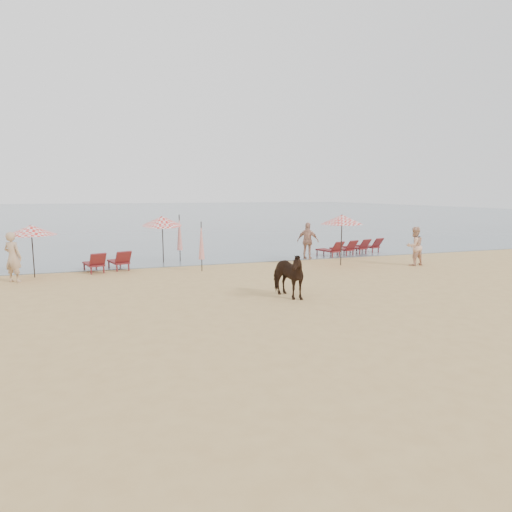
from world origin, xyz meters
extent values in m
plane|color=tan|center=(0.00, 0.00, 0.00)|extent=(120.00, 120.00, 0.00)
cube|color=#51606B|center=(0.00, 80.00, 0.00)|extent=(160.00, 140.00, 0.06)
cube|color=maroon|center=(-5.92, 9.84, 0.35)|extent=(1.01, 1.51, 0.08)
cube|color=maroon|center=(-5.71, 9.13, 0.62)|extent=(0.74, 0.62, 0.61)
cube|color=maroon|center=(-4.88, 10.15, 0.35)|extent=(1.01, 1.51, 0.08)
cube|color=maroon|center=(-4.67, 9.44, 0.62)|extent=(0.74, 0.62, 0.61)
cube|color=maroon|center=(6.03, 10.75, 0.34)|extent=(0.98, 1.47, 0.08)
cube|color=maroon|center=(6.23, 10.05, 0.61)|extent=(0.72, 0.60, 0.59)
cube|color=maroon|center=(7.05, 11.04, 0.34)|extent=(0.98, 1.47, 0.08)
cube|color=maroon|center=(7.25, 10.35, 0.61)|extent=(0.72, 0.60, 0.59)
cube|color=maroon|center=(8.06, 11.34, 0.34)|extent=(0.98, 1.47, 0.08)
cube|color=maroon|center=(8.27, 10.65, 0.61)|extent=(0.72, 0.60, 0.59)
cube|color=maroon|center=(9.08, 11.64, 0.34)|extent=(0.98, 1.47, 0.08)
cube|color=maroon|center=(9.28, 10.95, 0.61)|extent=(0.72, 0.60, 0.59)
cylinder|color=black|center=(-8.17, 9.21, 1.00)|extent=(0.05, 0.05, 1.99)
cone|color=red|center=(-8.17, 9.21, 1.95)|extent=(1.90, 1.90, 0.41)
sphere|color=black|center=(-8.17, 9.21, 2.13)|extent=(0.07, 0.07, 0.07)
cylinder|color=black|center=(-2.75, 11.30, 1.07)|extent=(0.05, 0.05, 2.14)
cone|color=red|center=(-2.75, 11.30, 2.09)|extent=(1.89, 1.93, 0.64)
sphere|color=black|center=(-2.75, 11.30, 2.29)|extent=(0.08, 0.08, 0.08)
cylinder|color=black|center=(5.26, 7.98, 1.12)|extent=(0.05, 0.05, 2.24)
cone|color=red|center=(5.26, 7.98, 2.19)|extent=(1.99, 1.99, 0.45)
sphere|color=black|center=(5.26, 7.98, 2.39)|extent=(0.08, 0.08, 0.08)
cylinder|color=black|center=(-1.89, 11.54, 1.18)|extent=(0.05, 0.05, 2.36)
cone|color=red|center=(-1.89, 11.54, 1.46)|extent=(0.29, 0.29, 1.77)
cylinder|color=black|center=(-1.37, 8.51, 1.10)|extent=(0.05, 0.05, 2.19)
cone|color=red|center=(-1.37, 8.51, 1.36)|extent=(0.27, 0.27, 1.65)
imported|color=black|center=(0.34, 2.85, 0.76)|extent=(1.27, 1.96, 1.53)
imported|color=tan|center=(-8.75, 8.45, 0.98)|extent=(0.85, 0.77, 1.96)
imported|color=#D9A587|center=(8.57, 6.86, 0.93)|extent=(0.95, 0.77, 1.85)
imported|color=tan|center=(4.52, 10.12, 0.97)|extent=(1.17, 1.09, 1.94)
camera|label=1|loc=(-4.92, -9.97, 3.40)|focal=30.00mm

